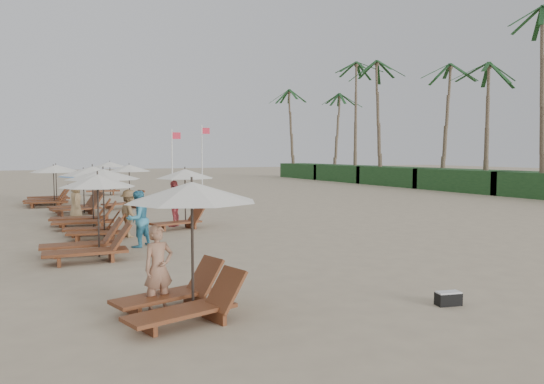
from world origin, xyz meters
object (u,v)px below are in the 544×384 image
lounger_station_4 (77,193)px  beachgoer_far_a (175,203)px  lounger_station_0 (181,247)px  inland_station_0 (182,191)px  lounger_station_3 (85,199)px  beachgoer_near (158,268)px  beachgoer_far_b (76,201)px  duffel_bag (448,298)px  flag_pole_near (173,160)px  lounger_station_2 (98,199)px  beachgoer_mid_a (138,219)px  lounger_station_5 (48,187)px  inland_station_1 (126,181)px  inland_station_2 (107,176)px  lounger_station_6 (51,185)px  beachgoer_mid_b (129,213)px  lounger_station_1 (87,222)px

lounger_station_4 → beachgoer_far_a: 6.83m
lounger_station_0 → inland_station_0: lounger_station_0 is taller
lounger_station_3 → beachgoer_near: size_ratio=1.86×
beachgoer_far_b → lounger_station_3: bearing=-169.9°
duffel_bag → flag_pole_near: flag_pole_near is taller
lounger_station_0 → inland_station_0: 10.85m
lounger_station_2 → beachgoer_far_b: size_ratio=1.63×
lounger_station_3 → duffel_bag: size_ratio=5.71×
beachgoer_near → beachgoer_mid_a: beachgoer_mid_a is taller
inland_station_0 → duffel_bag: (1.44, -11.98, -1.28)m
lounger_station_5 → flag_pole_near: bearing=10.0°
inland_station_1 → lounger_station_4: bearing=-149.5°
lounger_station_0 → lounger_station_4: lounger_station_0 is taller
lounger_station_4 → beachgoer_mid_a: 10.10m
inland_station_2 → lounger_station_2: bearing=-100.2°
lounger_station_0 → lounger_station_5: lounger_station_0 is taller
beachgoer_far_a → lounger_station_6: bearing=-122.3°
inland_station_1 → beachgoer_far_a: bearing=-87.8°
inland_station_2 → beachgoer_mid_a: (-2.53, -20.76, -0.43)m
lounger_station_6 → flag_pole_near: size_ratio=0.65×
lounger_station_5 → beachgoer_mid_b: size_ratio=1.73×
beachgoer_far_a → flag_pole_near: 12.19m
lounger_station_0 → inland_station_1: size_ratio=0.95×
duffel_bag → beachgoer_mid_a: bearing=113.6°
inland_station_0 → beachgoer_far_a: (-0.09, 0.61, -0.52)m
duffel_bag → lounger_station_5: bearing=103.1°
lounger_station_2 → inland_station_0: lounger_station_2 is taller
lounger_station_5 → duffel_bag: (5.34, -22.97, -0.91)m
beachgoer_near → beachgoer_mid_b: 8.71m
inland_station_2 → flag_pole_near: 6.18m
lounger_station_2 → inland_station_1: 9.58m
lounger_station_0 → beachgoer_near: 0.73m
lounger_station_2 → beachgoer_far_b: (-0.14, 5.20, -0.50)m
lounger_station_1 → flag_pole_near: bearing=66.5°
beachgoer_mid_a → inland_station_0: bearing=-157.9°
inland_station_1 → flag_pole_near: 5.43m
beachgoer_mid_a → inland_station_2: bearing=-128.8°
inland_station_2 → flag_pole_near: (3.07, -5.25, 1.10)m
lounger_station_3 → beachgoer_mid_a: size_ratio=1.68×
beachgoer_near → beachgoer_mid_a: bearing=69.1°
lounger_station_2 → inland_station_2: size_ratio=0.91×
duffel_bag → lounger_station_0: bearing=160.9°
beachgoer_near → beachgoer_far_a: (3.38, 10.47, 0.12)m
lounger_station_5 → lounger_station_6: (0.27, 2.11, -0.01)m
lounger_station_2 → lounger_station_5: bearing=93.6°
beachgoer_far_b → lounger_station_0: bearing=-171.2°
inland_station_1 → beachgoer_far_a: size_ratio=1.52×
lounger_station_1 → beachgoer_far_b: lounger_station_1 is taller
inland_station_2 → beachgoer_mid_a: inland_station_2 is taller
lounger_station_4 → inland_station_1: size_ratio=1.02×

